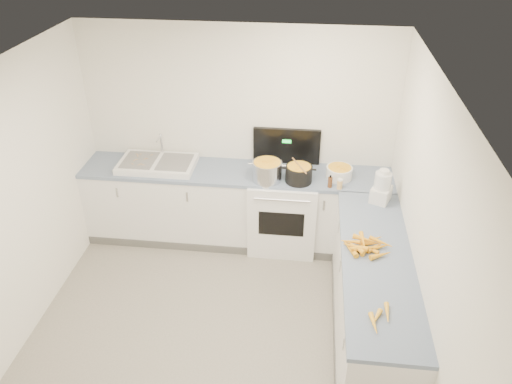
# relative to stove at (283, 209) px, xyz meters

# --- Properties ---
(floor) EXTENTS (3.50, 4.00, 0.00)m
(floor) POSITION_rel_stove_xyz_m (-0.55, -1.69, -0.47)
(floor) COLOR gray
(floor) RESTS_ON ground
(ceiling) EXTENTS (3.50, 4.00, 0.00)m
(ceiling) POSITION_rel_stove_xyz_m (-0.55, -1.69, 2.03)
(ceiling) COLOR white
(ceiling) RESTS_ON ground
(wall_back) EXTENTS (3.50, 0.00, 2.50)m
(wall_back) POSITION_rel_stove_xyz_m (-0.55, 0.31, 0.78)
(wall_back) COLOR white
(wall_back) RESTS_ON ground
(wall_right) EXTENTS (0.00, 4.00, 2.50)m
(wall_right) POSITION_rel_stove_xyz_m (1.20, -1.69, 0.78)
(wall_right) COLOR white
(wall_right) RESTS_ON ground
(counter_back) EXTENTS (3.50, 0.62, 0.94)m
(counter_back) POSITION_rel_stove_xyz_m (-0.55, 0.01, -0.00)
(counter_back) COLOR white
(counter_back) RESTS_ON ground
(counter_right) EXTENTS (0.62, 2.20, 0.94)m
(counter_right) POSITION_rel_stove_xyz_m (0.90, -1.39, -0.00)
(counter_right) COLOR white
(counter_right) RESTS_ON ground
(stove) EXTENTS (0.76, 0.65, 1.36)m
(stove) POSITION_rel_stove_xyz_m (0.00, 0.00, 0.00)
(stove) COLOR white
(stove) RESTS_ON ground
(sink) EXTENTS (0.86, 0.52, 0.31)m
(sink) POSITION_rel_stove_xyz_m (-1.45, 0.02, 0.50)
(sink) COLOR white
(sink) RESTS_ON counter_back
(steel_pot) EXTENTS (0.40, 0.40, 0.24)m
(steel_pot) POSITION_rel_stove_xyz_m (-0.18, -0.14, 0.56)
(steel_pot) COLOR silver
(steel_pot) RESTS_ON stove
(black_pot) EXTENTS (0.29, 0.29, 0.21)m
(black_pot) POSITION_rel_stove_xyz_m (0.16, -0.14, 0.55)
(black_pot) COLOR black
(black_pot) RESTS_ON stove
(wooden_spoon) EXTENTS (0.17, 0.34, 0.02)m
(wooden_spoon) POSITION_rel_stove_xyz_m (0.16, -0.14, 0.66)
(wooden_spoon) COLOR #AD7A47
(wooden_spoon) RESTS_ON black_pot
(mixing_bowl) EXTENTS (0.33, 0.33, 0.13)m
(mixing_bowl) POSITION_rel_stove_xyz_m (0.60, -0.01, 0.53)
(mixing_bowl) COLOR white
(mixing_bowl) RESTS_ON counter_back
(extract_bottle) EXTENTS (0.05, 0.05, 0.12)m
(extract_bottle) POSITION_rel_stove_xyz_m (0.50, -0.22, 0.52)
(extract_bottle) COLOR #593319
(extract_bottle) RESTS_ON counter_back
(spice_jar) EXTENTS (0.06, 0.06, 0.10)m
(spice_jar) POSITION_rel_stove_xyz_m (0.60, -0.24, 0.52)
(spice_jar) COLOR #E5B266
(spice_jar) RESTS_ON counter_back
(food_processor) EXTENTS (0.24, 0.26, 0.36)m
(food_processor) POSITION_rel_stove_xyz_m (1.00, -0.43, 0.62)
(food_processor) COLOR white
(food_processor) RESTS_ON counter_right
(carrot_pile) EXTENTS (0.45, 0.36, 0.09)m
(carrot_pile) POSITION_rel_stove_xyz_m (0.79, -1.26, 0.50)
(carrot_pile) COLOR #FFAE1F
(carrot_pile) RESTS_ON counter_right
(peeled_carrots) EXTENTS (0.17, 0.32, 0.04)m
(peeled_carrots) POSITION_rel_stove_xyz_m (0.84, -2.10, 0.49)
(peeled_carrots) COLOR yellow
(peeled_carrots) RESTS_ON counter_right
(peelings) EXTENTS (0.21, 0.28, 0.01)m
(peelings) POSITION_rel_stove_xyz_m (-1.64, 0.02, 0.54)
(peelings) COLOR tan
(peelings) RESTS_ON sink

